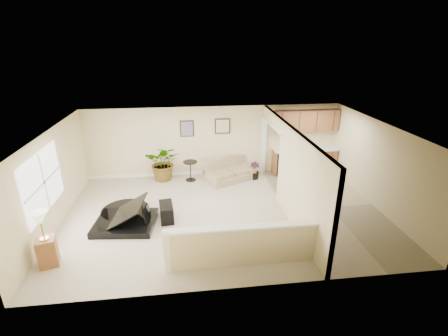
{
  "coord_description": "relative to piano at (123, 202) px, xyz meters",
  "views": [
    {
      "loc": [
        -0.99,
        -8.1,
        4.68
      ],
      "look_at": [
        0.04,
        0.4,
        1.25
      ],
      "focal_mm": 26.0,
      "sensor_mm": 36.0,
      "label": 1
    }
  ],
  "objects": [
    {
      "name": "small_plant",
      "position": [
        4.11,
        2.52,
        -0.35
      ],
      "size": [
        0.39,
        0.39,
        0.61
      ],
      "color": "black",
      "rests_on": "floor"
    },
    {
      "name": "wall_art_left",
      "position": [
        1.8,
        3.13,
        1.13
      ],
      "size": [
        0.48,
        0.04,
        0.58
      ],
      "color": "#371F14",
      "rests_on": "back_wall"
    },
    {
      "name": "piano",
      "position": [
        0.0,
        0.0,
        0.0
      ],
      "size": [
        1.93,
        1.99,
        1.47
      ],
      "rotation": [
        0.0,
        0.0,
        -0.1
      ],
      "color": "black",
      "rests_on": "floor"
    },
    {
      "name": "interior_partition",
      "position": [
        4.55,
        0.41,
        0.6
      ],
      "size": [
        0.18,
        5.99,
        2.5
      ],
      "color": "beige",
      "rests_on": "floor"
    },
    {
      "name": "lamp_stand",
      "position": [
        -1.37,
        -1.61,
        -0.06
      ],
      "size": [
        0.48,
        0.48,
        1.32
      ],
      "color": "#955E30",
      "rests_on": "floor"
    },
    {
      "name": "front_wall",
      "position": [
        2.75,
        -2.84,
        0.63
      ],
      "size": [
        9.0,
        0.04,
        2.5
      ],
      "primitive_type": "cube",
      "color": "beige",
      "rests_on": "floor"
    },
    {
      "name": "palm_plant",
      "position": [
        0.95,
        2.81,
        0.02
      ],
      "size": [
        1.33,
        1.2,
        1.3
      ],
      "color": "black",
      "rests_on": "floor"
    },
    {
      "name": "wall_mirror",
      "position": [
        3.05,
        3.13,
        1.18
      ],
      "size": [
        0.55,
        0.04,
        0.55
      ],
      "color": "#371F14",
      "rests_on": "back_wall"
    },
    {
      "name": "piano_bench",
      "position": [
        1.13,
        0.02,
        -0.38
      ],
      "size": [
        0.43,
        0.73,
        0.47
      ],
      "primitive_type": "cube",
      "rotation": [
        0.0,
        0.0,
        0.11
      ],
      "color": "black",
      "rests_on": "floor"
    },
    {
      "name": "ceiling",
      "position": [
        2.75,
        0.16,
        1.88
      ],
      "size": [
        9.0,
        6.0,
        0.04
      ],
      "primitive_type": "cube",
      "color": "white",
      "rests_on": "back_wall"
    },
    {
      "name": "kitchen_vinyl",
      "position": [
        5.9,
        0.16,
        -0.61
      ],
      "size": [
        2.7,
        6.0,
        0.01
      ],
      "primitive_type": "cube",
      "color": "tan",
      "rests_on": "floor"
    },
    {
      "name": "right_wall",
      "position": [
        7.25,
        0.16,
        0.63
      ],
      "size": [
        0.04,
        6.0,
        2.5
      ],
      "primitive_type": "cube",
      "color": "beige",
      "rests_on": "floor"
    },
    {
      "name": "accent_table",
      "position": [
        1.86,
        2.63,
        -0.16
      ],
      "size": [
        0.49,
        0.49,
        0.71
      ],
      "color": "black",
      "rests_on": "floor"
    },
    {
      "name": "kitchen_cabinets",
      "position": [
        5.94,
        2.89,
        0.25
      ],
      "size": [
        2.36,
        0.65,
        2.33
      ],
      "color": "#955E30",
      "rests_on": "floor"
    },
    {
      "name": "floor",
      "position": [
        2.75,
        0.16,
        -0.62
      ],
      "size": [
        9.0,
        9.0,
        0.0
      ],
      "primitive_type": "plane",
      "color": "#BAA790",
      "rests_on": "ground"
    },
    {
      "name": "loveseat",
      "position": [
        3.23,
        2.58,
        -0.26
      ],
      "size": [
        2.03,
        1.58,
        0.95
      ],
      "rotation": [
        0.0,
        0.0,
        0.43
      ],
      "color": "tan",
      "rests_on": "floor"
    },
    {
      "name": "pony_half_wall",
      "position": [
        2.83,
        -2.14,
        -0.1
      ],
      "size": [
        3.42,
        0.22,
        1.0
      ],
      "color": "beige",
      "rests_on": "floor"
    },
    {
      "name": "left_window",
      "position": [
        -1.73,
        -0.34,
        0.83
      ],
      "size": [
        0.05,
        2.15,
        1.45
      ],
      "primitive_type": "cube",
      "color": "white",
      "rests_on": "left_wall"
    },
    {
      "name": "back_wall",
      "position": [
        2.75,
        3.16,
        0.63
      ],
      "size": [
        9.0,
        0.04,
        2.5
      ],
      "primitive_type": "cube",
      "color": "beige",
      "rests_on": "floor"
    },
    {
      "name": "left_wall",
      "position": [
        -1.75,
        0.16,
        0.63
      ],
      "size": [
        0.04,
        6.0,
        2.5
      ],
      "primitive_type": "cube",
      "color": "beige",
      "rests_on": "floor"
    }
  ]
}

